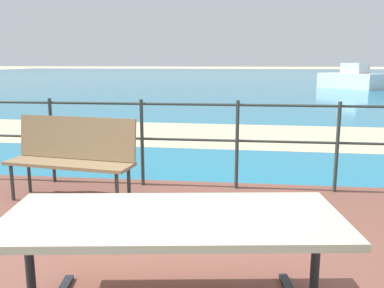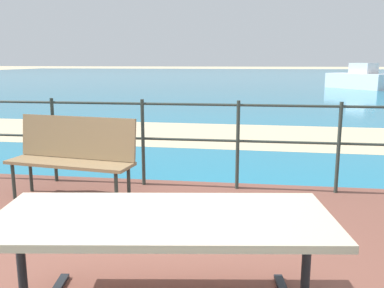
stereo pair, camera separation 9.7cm
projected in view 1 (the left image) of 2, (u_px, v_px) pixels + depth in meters
name	position (u px, v px, depth m)	size (l,w,h in m)	color
sea_water	(236.00, 77.00, 41.89)	(90.00, 90.00, 0.01)	teal
beach_strip	(212.00, 135.00, 9.23)	(54.00, 3.13, 0.01)	beige
picnic_table	(173.00, 246.00, 2.24)	(1.96, 1.62, 0.75)	#BCAD93
park_bench	(73.00, 152.00, 4.68)	(1.50, 0.64, 0.93)	#8C704C
railing_fence	(189.00, 133.00, 5.11)	(5.94, 0.04, 1.09)	#2D3833
boat_near	(349.00, 79.00, 24.70)	(3.49, 4.03, 1.48)	silver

